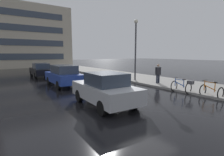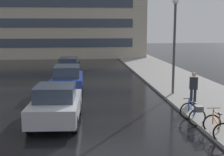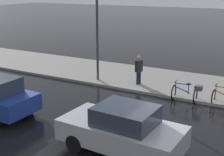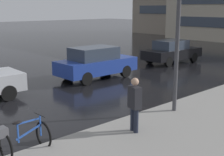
% 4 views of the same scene
% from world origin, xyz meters
% --- Properties ---
extents(bicycle_second, '(0.76, 1.38, 0.95)m').
position_xyz_m(bicycle_second, '(3.61, 0.31, 0.49)').
color(bicycle_second, black).
rests_on(bicycle_second, ground).
extents(car_blue, '(1.89, 4.27, 1.66)m').
position_xyz_m(car_blue, '(-1.90, 7.33, 0.84)').
color(car_blue, navy).
rests_on(car_blue, ground).
extents(car_black, '(1.87, 4.41, 1.53)m').
position_xyz_m(car_black, '(-2.12, 14.12, 0.77)').
color(car_black, black).
rests_on(car_black, ground).
extents(pedestrian, '(0.45, 0.33, 1.73)m').
position_xyz_m(pedestrian, '(4.66, 3.33, 0.97)').
color(pedestrian, '#1E2333').
rests_on(pedestrian, ground).
extents(streetlamp, '(0.35, 0.35, 5.60)m').
position_xyz_m(streetlamp, '(4.30, 5.72, 3.47)').
color(streetlamp, '#424247').
rests_on(streetlamp, ground).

